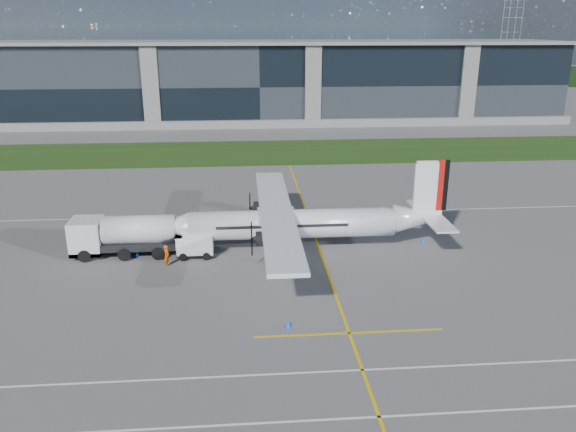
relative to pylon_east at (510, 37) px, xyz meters
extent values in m
plane|color=#605E5B|center=(-85.00, -110.00, -15.00)|extent=(400.00, 400.00, 0.00)
cube|color=#213E11|center=(-85.00, -102.00, -14.98)|extent=(400.00, 18.00, 0.04)
cube|color=black|center=(-85.00, -70.00, -7.50)|extent=(120.00, 20.00, 15.00)
cube|color=black|center=(-85.00, -10.00, -12.00)|extent=(400.00, 6.00, 6.00)
cube|color=yellow|center=(-82.00, -140.00, -14.99)|extent=(0.20, 70.00, 0.01)
cube|color=white|center=(-85.00, -164.00, -14.99)|extent=(90.00, 0.15, 0.01)
imported|color=#F25907|center=(-94.69, -144.51, -13.97)|extent=(0.76, 0.94, 2.06)
cone|color=blue|center=(-97.48, -142.16, -14.75)|extent=(0.36, 0.36, 0.50)
cone|color=blue|center=(-95.57, -140.19, -14.75)|extent=(0.36, 0.36, 0.50)
cone|color=blue|center=(-72.54, -141.10, -14.75)|extent=(0.36, 0.36, 0.50)
cone|color=blue|center=(-85.30, -129.59, -14.75)|extent=(0.36, 0.36, 0.50)
cone|color=blue|center=(-85.79, -154.95, -14.75)|extent=(0.36, 0.36, 0.50)
camera|label=1|loc=(-88.35, -186.62, 3.31)|focal=35.00mm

